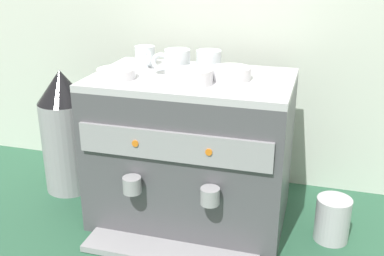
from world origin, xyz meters
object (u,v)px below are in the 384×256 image
ceramic_bowl_2 (116,74)px  milk_pitcher (332,219)px  ceramic_cup_0 (176,62)px  coffee_grinder (66,131)px  espresso_machine (192,150)px  ceramic_cup_1 (145,56)px  ceramic_cup_2 (209,60)px  ceramic_bowl_0 (231,73)px  ceramic_bowl_1 (193,77)px

ceramic_bowl_2 → milk_pitcher: bearing=5.4°
ceramic_cup_0 → coffee_grinder: size_ratio=0.26×
ceramic_cup_0 → coffee_grinder: 0.55m
espresso_machine → milk_pitcher: espresso_machine is taller
ceramic_cup_0 → ceramic_cup_1: size_ratio=1.32×
ceramic_cup_2 → ceramic_bowl_0: 0.13m
ceramic_bowl_2 → ceramic_cup_0: bearing=31.4°
ceramic_cup_1 → ceramic_bowl_2: ceramic_cup_1 is taller
ceramic_bowl_0 → milk_pitcher: 0.56m
milk_pitcher → ceramic_cup_2: bearing=165.1°
ceramic_cup_0 → coffee_grinder: (-0.45, 0.05, -0.30)m
ceramic_cup_1 → milk_pitcher: size_ratio=0.64×
ceramic_bowl_0 → ceramic_cup_0: bearing=177.5°
ceramic_cup_2 → ceramic_bowl_2: (-0.25, -0.18, -0.02)m
espresso_machine → ceramic_cup_0: bearing=164.5°
ceramic_cup_1 → milk_pitcher: bearing=-10.0°
ceramic_bowl_2 → milk_pitcher: ceramic_bowl_2 is taller
ceramic_bowl_1 → coffee_grinder: (-0.54, 0.14, -0.29)m
ceramic_bowl_2 → coffee_grinder: 0.43m
coffee_grinder → milk_pitcher: coffee_grinder is taller
ceramic_bowl_1 → ceramic_bowl_2: bearing=-178.6°
ceramic_cup_2 → ceramic_bowl_2: size_ratio=1.00×
ceramic_cup_1 → milk_pitcher: (0.67, -0.12, -0.46)m
espresso_machine → coffee_grinder: bearing=173.2°
ceramic_cup_1 → ceramic_bowl_2: bearing=-97.6°
ceramic_bowl_1 → ceramic_bowl_2: ceramic_bowl_1 is taller
espresso_machine → ceramic_cup_1: bearing=152.6°
ceramic_cup_0 → espresso_machine: bearing=-15.5°
coffee_grinder → ceramic_bowl_1: bearing=-14.4°
ceramic_bowl_1 → milk_pitcher: size_ratio=0.81×
espresso_machine → ceramic_bowl_0: size_ratio=5.24×
ceramic_bowl_2 → milk_pitcher: (0.69, 0.07, -0.44)m
ceramic_cup_2 → ceramic_bowl_0: size_ratio=0.99×
ceramic_cup_1 → espresso_machine: bearing=-27.4°
espresso_machine → ceramic_bowl_0: (0.13, 0.01, 0.27)m
ceramic_cup_2 → ceramic_bowl_1: 0.18m
ceramic_cup_2 → ceramic_bowl_2: 0.31m
ceramic_bowl_1 → coffee_grinder: bearing=165.6°
ceramic_cup_2 → milk_pitcher: ceramic_cup_2 is taller
espresso_machine → ceramic_cup_2: (0.03, 0.10, 0.29)m
ceramic_cup_2 → coffee_grinder: size_ratio=0.25×
ceramic_bowl_1 → milk_pitcher: (0.45, 0.06, -0.45)m
ceramic_cup_2 → coffee_grinder: (-0.54, -0.04, -0.30)m
espresso_machine → ceramic_cup_0: size_ratio=5.14×
ceramic_cup_2 → ceramic_bowl_2: bearing=-143.9°
ceramic_cup_2 → espresso_machine: bearing=-107.4°
milk_pitcher → ceramic_bowl_2: bearing=-174.6°
ceramic_bowl_0 → milk_pitcher: ceramic_bowl_0 is taller
ceramic_bowl_1 → ceramic_bowl_2: (-0.24, -0.01, -0.01)m
ceramic_bowl_0 → ceramic_bowl_2: ceramic_bowl_0 is taller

